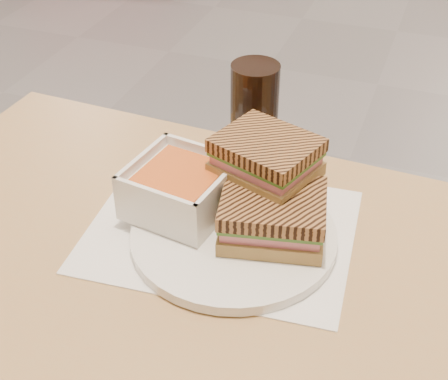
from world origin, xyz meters
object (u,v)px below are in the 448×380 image
(panini_lower, at_px, (273,216))
(cola_glass, at_px, (254,113))
(plate, at_px, (234,235))
(soup_bowl, at_px, (181,190))

(panini_lower, relative_size, cola_glass, 0.97)
(plate, relative_size, panini_lower, 1.80)
(plate, distance_m, soup_bowl, 0.09)
(plate, bearing_deg, panini_lower, 14.60)
(soup_bowl, bearing_deg, plate, -15.38)
(panini_lower, bearing_deg, cola_glass, 114.54)
(plate, relative_size, cola_glass, 1.75)
(soup_bowl, relative_size, panini_lower, 0.96)
(panini_lower, bearing_deg, plate, -165.40)
(plate, height_order, cola_glass, cola_glass)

